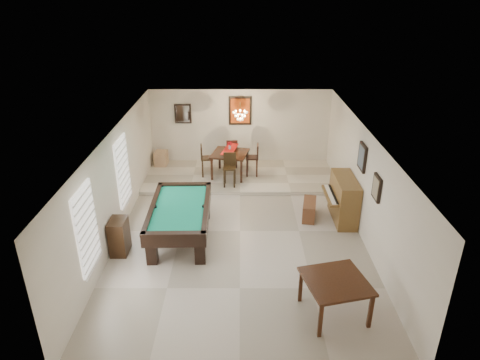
{
  "coord_description": "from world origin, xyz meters",
  "views": [
    {
      "loc": [
        0.01,
        -9.32,
        5.7
      ],
      "look_at": [
        0.0,
        0.6,
        1.15
      ],
      "focal_mm": 32.0,
      "sensor_mm": 36.0,
      "label": 1
    }
  ],
  "objects_px": {
    "dining_chair_east": "(252,160)",
    "upright_piano": "(339,199)",
    "corner_bench": "(161,158)",
    "dining_chair_north": "(232,153)",
    "dining_chair_west": "(207,160)",
    "pool_table": "(181,223)",
    "chandelier": "(240,112)",
    "square_table": "(334,297)",
    "dining_chair_south": "(230,170)",
    "piano_bench": "(309,209)",
    "apothecary_chest": "(119,236)",
    "flower_vase": "(230,145)",
    "dining_table": "(230,162)"
  },
  "relations": [
    {
      "from": "dining_chair_south",
      "to": "upright_piano",
      "type": "bearing_deg",
      "value": -30.04
    },
    {
      "from": "corner_bench",
      "to": "chandelier",
      "type": "distance_m",
      "value": 3.38
    },
    {
      "from": "square_table",
      "to": "corner_bench",
      "type": "relative_size",
      "value": 2.19
    },
    {
      "from": "piano_bench",
      "to": "dining_chair_north",
      "type": "bearing_deg",
      "value": 123.22
    },
    {
      "from": "square_table",
      "to": "apothecary_chest",
      "type": "bearing_deg",
      "value": 155.87
    },
    {
      "from": "square_table",
      "to": "dining_table",
      "type": "bearing_deg",
      "value": 108.63
    },
    {
      "from": "chandelier",
      "to": "dining_chair_west",
      "type": "bearing_deg",
      "value": 178.64
    },
    {
      "from": "upright_piano",
      "to": "dining_table",
      "type": "distance_m",
      "value": 3.89
    },
    {
      "from": "flower_vase",
      "to": "dining_chair_north",
      "type": "xyz_separation_m",
      "value": [
        0.04,
        0.74,
        -0.53
      ]
    },
    {
      "from": "dining_chair_north",
      "to": "dining_chair_west",
      "type": "xyz_separation_m",
      "value": [
        -0.77,
        -0.74,
        0.02
      ]
    },
    {
      "from": "square_table",
      "to": "dining_chair_south",
      "type": "relative_size",
      "value": 1.1
    },
    {
      "from": "dining_chair_north",
      "to": "dining_chair_east",
      "type": "distance_m",
      "value": 0.97
    },
    {
      "from": "upright_piano",
      "to": "flower_vase",
      "type": "distance_m",
      "value": 3.93
    },
    {
      "from": "dining_chair_north",
      "to": "chandelier",
      "type": "distance_m",
      "value": 1.79
    },
    {
      "from": "piano_bench",
      "to": "dining_chair_east",
      "type": "xyz_separation_m",
      "value": [
        -1.47,
        2.54,
        0.4
      ]
    },
    {
      "from": "dining_chair_west",
      "to": "chandelier",
      "type": "distance_m",
      "value": 1.89
    },
    {
      "from": "dining_chair_north",
      "to": "piano_bench",
      "type": "bearing_deg",
      "value": 119.42
    },
    {
      "from": "pool_table",
      "to": "dining_chair_west",
      "type": "distance_m",
      "value": 3.57
    },
    {
      "from": "dining_chair_north",
      "to": "dining_chair_west",
      "type": "bearing_deg",
      "value": 39.87
    },
    {
      "from": "piano_bench",
      "to": "dining_chair_north",
      "type": "height_order",
      "value": "dining_chair_north"
    },
    {
      "from": "dining_chair_south",
      "to": "corner_bench",
      "type": "height_order",
      "value": "dining_chair_south"
    },
    {
      "from": "square_table",
      "to": "chandelier",
      "type": "distance_m",
      "value": 6.67
    },
    {
      "from": "dining_table",
      "to": "dining_chair_south",
      "type": "height_order",
      "value": "dining_chair_south"
    },
    {
      "from": "apothecary_chest",
      "to": "chandelier",
      "type": "bearing_deg",
      "value": 56.09
    },
    {
      "from": "apothecary_chest",
      "to": "chandelier",
      "type": "relative_size",
      "value": 1.41
    },
    {
      "from": "square_table",
      "to": "dining_chair_south",
      "type": "bearing_deg",
      "value": 111.01
    },
    {
      "from": "corner_bench",
      "to": "chandelier",
      "type": "bearing_deg",
      "value": -18.78
    },
    {
      "from": "pool_table",
      "to": "chandelier",
      "type": "height_order",
      "value": "chandelier"
    },
    {
      "from": "pool_table",
      "to": "dining_table",
      "type": "distance_m",
      "value": 3.72
    },
    {
      "from": "upright_piano",
      "to": "chandelier",
      "type": "relative_size",
      "value": 2.35
    },
    {
      "from": "upright_piano",
      "to": "dining_table",
      "type": "height_order",
      "value": "upright_piano"
    },
    {
      "from": "upright_piano",
      "to": "dining_chair_south",
      "type": "distance_m",
      "value": 3.42
    },
    {
      "from": "dining_table",
      "to": "dining_chair_north",
      "type": "distance_m",
      "value": 0.74
    },
    {
      "from": "flower_vase",
      "to": "chandelier",
      "type": "height_order",
      "value": "chandelier"
    },
    {
      "from": "dining_table",
      "to": "flower_vase",
      "type": "bearing_deg",
      "value": 0.0
    },
    {
      "from": "square_table",
      "to": "pool_table",
      "type": "bearing_deg",
      "value": 140.47
    },
    {
      "from": "corner_bench",
      "to": "dining_chair_north",
      "type": "bearing_deg",
      "value": -3.55
    },
    {
      "from": "flower_vase",
      "to": "dining_chair_west",
      "type": "height_order",
      "value": "flower_vase"
    },
    {
      "from": "pool_table",
      "to": "corner_bench",
      "type": "bearing_deg",
      "value": 104.23
    },
    {
      "from": "square_table",
      "to": "dining_chair_north",
      "type": "height_order",
      "value": "dining_chair_north"
    },
    {
      "from": "pool_table",
      "to": "chandelier",
      "type": "xyz_separation_m",
      "value": [
        1.45,
        3.52,
        1.77
      ]
    },
    {
      "from": "dining_chair_south",
      "to": "corner_bench",
      "type": "distance_m",
      "value": 2.89
    },
    {
      "from": "flower_vase",
      "to": "chandelier",
      "type": "xyz_separation_m",
      "value": [
        0.32,
        -0.03,
        1.07
      ]
    },
    {
      "from": "corner_bench",
      "to": "upright_piano",
      "type": "bearing_deg",
      "value": -33.45
    },
    {
      "from": "dining_chair_west",
      "to": "dining_chair_east",
      "type": "distance_m",
      "value": 1.43
    },
    {
      "from": "dining_chair_west",
      "to": "upright_piano",
      "type": "bearing_deg",
      "value": -131.12
    },
    {
      "from": "dining_chair_east",
      "to": "upright_piano",
      "type": "bearing_deg",
      "value": 42.49
    },
    {
      "from": "dining_chair_west",
      "to": "pool_table",
      "type": "bearing_deg",
      "value": 167.96
    },
    {
      "from": "piano_bench",
      "to": "dining_chair_north",
      "type": "relative_size",
      "value": 0.86
    },
    {
      "from": "piano_bench",
      "to": "apothecary_chest",
      "type": "height_order",
      "value": "apothecary_chest"
    }
  ]
}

